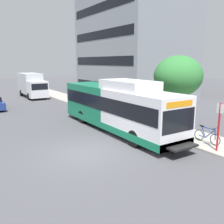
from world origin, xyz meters
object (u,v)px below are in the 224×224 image
at_px(bus_stop_sign_pole, 219,123).
at_px(box_truck_background, 32,85).
at_px(transit_bus, 117,107).
at_px(bicycle_parked, 207,136).
at_px(street_tree_near_stop, 178,76).

relative_size(bus_stop_sign_pole, box_truck_background, 0.37).
relative_size(transit_bus, box_truck_background, 1.75).
distance_m(transit_bus, box_truck_background, 20.27).
xyz_separation_m(bus_stop_sign_pole, bicycle_parked, (0.66, 1.12, -1.09)).
distance_m(transit_bus, street_tree_near_stop, 4.85).
height_order(street_tree_near_stop, box_truck_background, street_tree_near_stop).
distance_m(bicycle_parked, box_truck_background, 26.02).
xyz_separation_m(transit_bus, box_truck_background, (-0.47, 20.26, 0.04)).
distance_m(bicycle_parked, street_tree_near_stop, 5.04).
xyz_separation_m(street_tree_near_stop, box_truck_background, (-4.40, 22.18, -2.07)).
height_order(bicycle_parked, box_truck_background, box_truck_background).
relative_size(bus_stop_sign_pole, street_tree_near_stop, 0.51).
bearing_deg(bus_stop_sign_pole, transit_bus, 106.59).
bearing_deg(box_truck_background, bicycle_parked, -83.12).
relative_size(bicycle_parked, box_truck_background, 0.25).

